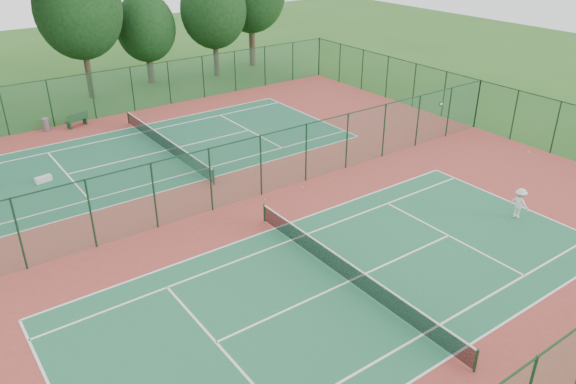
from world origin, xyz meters
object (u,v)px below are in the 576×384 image
(trash_bin, at_px, (46,125))
(player_near, at_px, (519,203))
(bench, at_px, (77,120))
(kit_bag, at_px, (43,179))

(trash_bin, bearing_deg, player_near, -59.62)
(trash_bin, bearing_deg, bench, -12.35)
(player_near, xyz_separation_m, bench, (-13.91, 26.80, -0.28))
(bench, distance_m, kit_bag, 9.42)
(player_near, relative_size, trash_bin, 1.76)
(kit_bag, bearing_deg, player_near, -54.24)
(player_near, xyz_separation_m, kit_bag, (-18.47, 18.57, -0.64))
(player_near, height_order, bench, player_near)
(player_near, distance_m, bench, 30.19)
(player_near, distance_m, kit_bag, 26.20)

